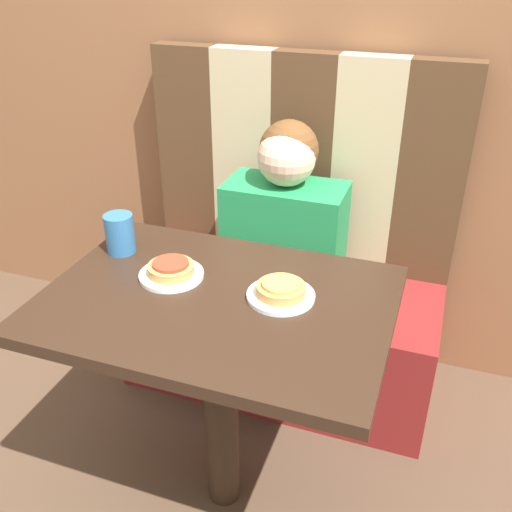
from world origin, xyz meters
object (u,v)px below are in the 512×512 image
(plate_left, at_px, (172,275))
(person, at_px, (285,212))
(pizza_left, at_px, (171,268))
(drinking_cup, at_px, (120,234))
(pizza_right, at_px, (281,289))
(plate_right, at_px, (281,296))

(plate_left, bearing_deg, person, 74.36)
(pizza_left, bearing_deg, drinking_cup, 158.03)
(pizza_left, bearing_deg, person, 74.36)
(pizza_right, bearing_deg, plate_right, 0.00)
(pizza_right, xyz_separation_m, drinking_cup, (-0.52, 0.08, 0.03))
(plate_right, distance_m, pizza_left, 0.32)
(person, height_order, pizza_left, person)
(plate_left, xyz_separation_m, pizza_right, (0.31, 0.00, 0.02))
(person, bearing_deg, drinking_cup, -127.22)
(plate_left, bearing_deg, drinking_cup, 158.03)
(pizza_left, bearing_deg, plate_left, 0.00)
(person, bearing_deg, plate_right, -74.36)
(pizza_right, bearing_deg, drinking_cup, 170.92)
(plate_right, xyz_separation_m, pizza_right, (0.00, 0.00, 0.02))
(pizza_left, bearing_deg, plate_right, 0.00)
(pizza_right, relative_size, drinking_cup, 1.08)
(person, distance_m, pizza_right, 0.59)
(plate_left, xyz_separation_m, plate_right, (0.31, 0.00, 0.00))
(person, relative_size, plate_left, 3.41)
(pizza_left, bearing_deg, pizza_right, 0.00)
(plate_left, distance_m, plate_right, 0.31)
(person, distance_m, plate_left, 0.58)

